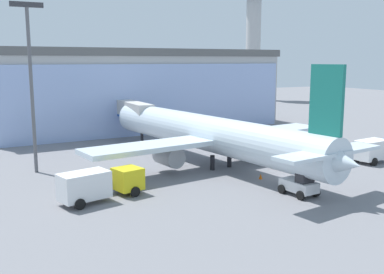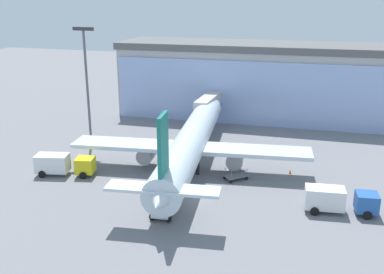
{
  "view_description": "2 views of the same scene",
  "coord_description": "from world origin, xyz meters",
  "px_view_note": "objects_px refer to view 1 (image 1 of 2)",
  "views": [
    {
      "loc": [
        -27.53,
        -34.05,
        11.69
      ],
      "look_at": [
        -5.0,
        9.33,
        3.28
      ],
      "focal_mm": 42.0,
      "sensor_mm": 36.0,
      "label": 1
    },
    {
      "loc": [
        13.46,
        -43.64,
        21.8
      ],
      "look_at": [
        -3.41,
        10.54,
        3.72
      ],
      "focal_mm": 42.0,
      "sensor_mm": 36.0,
      "label": 2
    }
  ],
  "objects_px": {
    "apron_light_mast": "(31,73)",
    "fuel_truck": "(378,149)",
    "catering_truck": "(99,184)",
    "baggage_cart": "(267,158)",
    "safety_cone_nose": "(261,176)",
    "safety_cone_wingtip": "(288,149)",
    "airplane": "(209,134)",
    "jet_bridge": "(130,110)",
    "pushback_tug": "(300,185)",
    "control_tower": "(254,26)"
  },
  "relations": [
    {
      "from": "pushback_tug",
      "to": "safety_cone_nose",
      "type": "height_order",
      "value": "pushback_tug"
    },
    {
      "from": "catering_truck",
      "to": "safety_cone_wingtip",
      "type": "height_order",
      "value": "catering_truck"
    },
    {
      "from": "control_tower",
      "to": "baggage_cart",
      "type": "xyz_separation_m",
      "value": [
        -46.8,
        -69.91,
        -20.97
      ]
    },
    {
      "from": "safety_cone_nose",
      "to": "safety_cone_wingtip",
      "type": "distance_m",
      "value": 14.64
    },
    {
      "from": "pushback_tug",
      "to": "safety_cone_nose",
      "type": "relative_size",
      "value": 6.1
    },
    {
      "from": "catering_truck",
      "to": "fuel_truck",
      "type": "height_order",
      "value": "same"
    },
    {
      "from": "jet_bridge",
      "to": "airplane",
      "type": "xyz_separation_m",
      "value": [
        2.41,
        -19.37,
        -0.87
      ]
    },
    {
      "from": "jet_bridge",
      "to": "control_tower",
      "type": "height_order",
      "value": "control_tower"
    },
    {
      "from": "control_tower",
      "to": "catering_truck",
      "type": "relative_size",
      "value": 4.47
    },
    {
      "from": "jet_bridge",
      "to": "fuel_truck",
      "type": "xyz_separation_m",
      "value": [
        20.81,
        -26.97,
        -2.93
      ]
    },
    {
      "from": "airplane",
      "to": "fuel_truck",
      "type": "height_order",
      "value": "airplane"
    },
    {
      "from": "airplane",
      "to": "catering_truck",
      "type": "xyz_separation_m",
      "value": [
        -14.64,
        -7.17,
        -2.06
      ]
    },
    {
      "from": "control_tower",
      "to": "safety_cone_wingtip",
      "type": "xyz_separation_m",
      "value": [
        -40.58,
        -66.04,
        -21.19
      ]
    },
    {
      "from": "pushback_tug",
      "to": "jet_bridge",
      "type": "bearing_deg",
      "value": 1.1
    },
    {
      "from": "baggage_cart",
      "to": "safety_cone_nose",
      "type": "bearing_deg",
      "value": -175.2
    },
    {
      "from": "jet_bridge",
      "to": "catering_truck",
      "type": "relative_size",
      "value": 1.81
    },
    {
      "from": "safety_cone_nose",
      "to": "baggage_cart",
      "type": "bearing_deg",
      "value": 48.62
    },
    {
      "from": "safety_cone_wingtip",
      "to": "apron_light_mast",
      "type": "bearing_deg",
      "value": 173.08
    },
    {
      "from": "pushback_tug",
      "to": "safety_cone_wingtip",
      "type": "relative_size",
      "value": 6.1
    },
    {
      "from": "jet_bridge",
      "to": "safety_cone_wingtip",
      "type": "bearing_deg",
      "value": -139.27
    },
    {
      "from": "apron_light_mast",
      "to": "pushback_tug",
      "type": "relative_size",
      "value": 5.18
    },
    {
      "from": "jet_bridge",
      "to": "control_tower",
      "type": "distance_m",
      "value": 75.69
    },
    {
      "from": "jet_bridge",
      "to": "control_tower",
      "type": "xyz_separation_m",
      "value": [
        55.66,
        48.36,
        17.08
      ]
    },
    {
      "from": "control_tower",
      "to": "baggage_cart",
      "type": "height_order",
      "value": "control_tower"
    },
    {
      "from": "airplane",
      "to": "safety_cone_wingtip",
      "type": "relative_size",
      "value": 71.57
    },
    {
      "from": "catering_truck",
      "to": "safety_cone_nose",
      "type": "bearing_deg",
      "value": -15.49
    },
    {
      "from": "fuel_truck",
      "to": "baggage_cart",
      "type": "height_order",
      "value": "fuel_truck"
    },
    {
      "from": "apron_light_mast",
      "to": "catering_truck",
      "type": "xyz_separation_m",
      "value": [
        3.2,
        -12.56,
        -8.93
      ]
    },
    {
      "from": "apron_light_mast",
      "to": "safety_cone_wingtip",
      "type": "relative_size",
      "value": 31.57
    },
    {
      "from": "jet_bridge",
      "to": "baggage_cart",
      "type": "xyz_separation_m",
      "value": [
        8.87,
        -21.55,
        -3.89
      ]
    },
    {
      "from": "catering_truck",
      "to": "pushback_tug",
      "type": "height_order",
      "value": "catering_truck"
    },
    {
      "from": "control_tower",
      "to": "fuel_truck",
      "type": "height_order",
      "value": "control_tower"
    },
    {
      "from": "catering_truck",
      "to": "baggage_cart",
      "type": "relative_size",
      "value": 2.43
    },
    {
      "from": "catering_truck",
      "to": "safety_cone_nose",
      "type": "distance_m",
      "value": 16.22
    },
    {
      "from": "apron_light_mast",
      "to": "jet_bridge",
      "type": "bearing_deg",
      "value": 42.16
    },
    {
      "from": "control_tower",
      "to": "safety_cone_nose",
      "type": "bearing_deg",
      "value": -124.41
    },
    {
      "from": "apron_light_mast",
      "to": "fuel_truck",
      "type": "bearing_deg",
      "value": -19.73
    },
    {
      "from": "pushback_tug",
      "to": "safety_cone_wingtip",
      "type": "bearing_deg",
      "value": -41.54
    },
    {
      "from": "airplane",
      "to": "pushback_tug",
      "type": "bearing_deg",
      "value": 177.57
    },
    {
      "from": "safety_cone_nose",
      "to": "apron_light_mast",
      "type": "bearing_deg",
      "value": 145.74
    },
    {
      "from": "fuel_truck",
      "to": "pushback_tug",
      "type": "height_order",
      "value": "fuel_truck"
    },
    {
      "from": "apron_light_mast",
      "to": "airplane",
      "type": "bearing_deg",
      "value": -16.83
    },
    {
      "from": "control_tower",
      "to": "safety_cone_nose",
      "type": "xyz_separation_m",
      "value": [
        -51.74,
        -75.52,
        -21.19
      ]
    },
    {
      "from": "control_tower",
      "to": "catering_truck",
      "type": "bearing_deg",
      "value": -132.19
    },
    {
      "from": "jet_bridge",
      "to": "fuel_truck",
      "type": "height_order",
      "value": "jet_bridge"
    },
    {
      "from": "apron_light_mast",
      "to": "fuel_truck",
      "type": "relative_size",
      "value": 2.31
    },
    {
      "from": "control_tower",
      "to": "airplane",
      "type": "bearing_deg",
      "value": -128.17
    },
    {
      "from": "control_tower",
      "to": "fuel_truck",
      "type": "relative_size",
      "value": 4.53
    },
    {
      "from": "catering_truck",
      "to": "safety_cone_wingtip",
      "type": "distance_m",
      "value": 28.74
    },
    {
      "from": "control_tower",
      "to": "pushback_tug",
      "type": "height_order",
      "value": "control_tower"
    }
  ]
}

